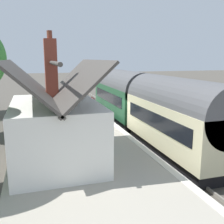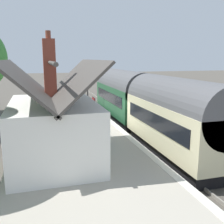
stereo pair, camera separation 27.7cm
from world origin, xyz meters
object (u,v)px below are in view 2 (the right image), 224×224
object	(u,v)px
station_building	(54,127)
bench_near_building	(85,119)
planter_under_sign	(50,116)
planter_bench_right	(29,111)
lamp_post_platform	(87,82)
station_sign_board	(94,102)
bench_by_lamp	(78,108)
planter_by_door	(34,105)
train	(143,103)
planter_edge_near	(39,100)
bench_mid_platform	(72,101)

from	to	relation	value
station_building	bench_near_building	xyz separation A→B (m)	(5.43, -2.38, -1.01)
bench_near_building	planter_under_sign	xyz separation A→B (m)	(2.43, 2.21, -0.18)
planter_under_sign	planter_bench_right	bearing A→B (deg)	33.99
station_building	lamp_post_platform	size ratio (longest dim) A/B	1.76
lamp_post_platform	station_sign_board	bearing A→B (deg)	176.29
bench_near_building	planter_under_sign	distance (m)	3.29
bench_by_lamp	planter_by_door	xyz separation A→B (m)	(2.86, 3.52, -0.04)
train	planter_by_door	size ratio (longest dim) A/B	20.55
train	planter_by_door	world-z (taller)	train
station_building	bench_by_lamp	bearing A→B (deg)	-15.11
train	planter_under_sign	size ratio (longest dim) A/B	20.41
planter_edge_near	station_sign_board	size ratio (longest dim) A/B	0.50
planter_bench_right	planter_under_sign	bearing A→B (deg)	-146.01
planter_bench_right	planter_edge_near	world-z (taller)	planter_edge_near
bench_near_building	lamp_post_platform	world-z (taller)	lamp_post_platform
bench_by_lamp	planter_bench_right	distance (m)	4.00
bench_mid_platform	planter_by_door	bearing A→B (deg)	102.05
planter_under_sign	bench_by_lamp	bearing A→B (deg)	-57.44
planter_bench_right	planter_edge_near	distance (m)	4.88
bench_mid_platform	station_building	bearing A→B (deg)	169.26
train	lamp_post_platform	size ratio (longest dim) A/B	5.00
station_building	planter_edge_near	size ratio (longest dim) A/B	7.86
lamp_post_platform	planter_edge_near	bearing A→B (deg)	50.37
train	station_sign_board	xyz separation A→B (m)	(2.63, 2.99, -0.22)
planter_bench_right	bench_mid_platform	bearing A→B (deg)	-53.95
planter_bench_right	lamp_post_platform	distance (m)	5.68
station_building	planter_edge_near	distance (m)	15.02
bench_mid_platform	planter_edge_near	xyz separation A→B (m)	(2.02, 3.01, -0.10)
planter_under_sign	station_building	bearing A→B (deg)	178.77
lamp_post_platform	bench_by_lamp	bearing A→B (deg)	150.47
train	station_sign_board	distance (m)	3.98
train	planter_edge_near	bearing A→B (deg)	35.47
station_building	bench_mid_platform	bearing A→B (deg)	-10.74
bench_near_building	planter_bench_right	world-z (taller)	bench_near_building
planter_edge_near	bench_near_building	bearing A→B (deg)	-162.89
planter_edge_near	bench_mid_platform	bearing A→B (deg)	-123.82
bench_by_lamp	planter_by_door	world-z (taller)	bench_by_lamp
bench_by_lamp	lamp_post_platform	bearing A→B (deg)	-29.53
train	planter_edge_near	distance (m)	12.12
station_building	planter_under_sign	world-z (taller)	station_building
bench_near_building	planter_by_door	xyz separation A→B (m)	(6.79, 3.38, -0.04)
bench_near_building	lamp_post_platform	distance (m)	6.47
planter_by_door	station_sign_board	xyz separation A→B (m)	(-4.45, -4.46, 0.75)
train	planter_bench_right	distance (m)	9.38
planter_under_sign	station_sign_board	world-z (taller)	station_sign_board
station_building	planter_edge_near	world-z (taller)	station_building
bench_by_lamp	planter_bench_right	bearing A→B (deg)	78.48
bench_mid_platform	train	bearing A→B (deg)	-152.93
station_building	planter_by_door	world-z (taller)	station_building
bench_by_lamp	bench_near_building	size ratio (longest dim) A/B	0.99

